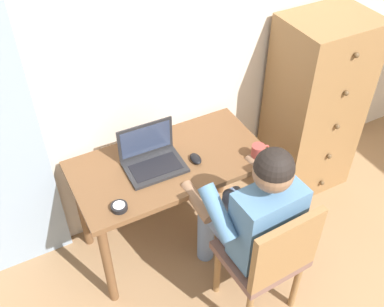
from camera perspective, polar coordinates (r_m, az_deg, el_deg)
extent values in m
cube|color=beige|center=(2.87, 2.11, 14.19)|extent=(4.80, 0.05, 2.50)
cube|color=brown|center=(2.74, -2.83, -1.25)|extent=(1.16, 0.60, 0.03)
cylinder|color=brown|center=(2.75, -10.40, -13.40)|extent=(0.06, 0.06, 0.70)
cylinder|color=brown|center=(3.05, 8.36, -5.87)|extent=(0.06, 0.06, 0.70)
cylinder|color=brown|center=(3.06, -13.53, -6.60)|extent=(0.06, 0.06, 0.70)
cylinder|color=brown|center=(3.33, 3.68, -0.44)|extent=(0.06, 0.06, 0.70)
cube|color=olive|center=(3.35, 14.90, 5.53)|extent=(0.58, 0.45, 1.34)
sphere|color=brown|center=(3.57, 15.83, -3.52)|extent=(0.04, 0.04, 0.04)
sphere|color=brown|center=(3.39, 16.66, -0.32)|extent=(0.04, 0.04, 0.04)
sphere|color=brown|center=(3.22, 17.58, 3.22)|extent=(0.04, 0.04, 0.04)
sphere|color=brown|center=(3.07, 18.59, 7.13)|extent=(0.04, 0.04, 0.04)
sphere|color=brown|center=(2.94, 19.73, 11.42)|extent=(0.04, 0.04, 0.04)
cube|color=brown|center=(2.66, 8.42, -12.19)|extent=(0.44, 0.42, 0.05)
cube|color=olive|center=(2.40, 11.62, -11.78)|extent=(0.42, 0.06, 0.42)
cylinder|color=olive|center=(2.99, 8.73, -11.35)|extent=(0.04, 0.04, 0.42)
cylinder|color=olive|center=(2.86, 3.16, -14.26)|extent=(0.04, 0.04, 0.42)
cylinder|color=olive|center=(2.86, 12.74, -15.62)|extent=(0.04, 0.04, 0.42)
cylinder|color=#6B84AD|center=(2.76, 7.26, -7.71)|extent=(0.16, 0.41, 0.14)
cylinder|color=#6B84AD|center=(2.69, 4.14, -9.25)|extent=(0.16, 0.41, 0.14)
cylinder|color=#6B84AD|center=(3.05, 4.63, -8.29)|extent=(0.11, 0.11, 0.49)
cylinder|color=#6B84AD|center=(2.98, 1.74, -9.67)|extent=(0.11, 0.11, 0.49)
cube|color=teal|center=(2.44, 9.22, -8.53)|extent=(0.37, 0.22, 0.46)
cylinder|color=teal|center=(2.55, 11.54, -3.39)|extent=(0.11, 0.30, 0.25)
cylinder|color=teal|center=(2.35, 3.23, -7.36)|extent=(0.11, 0.30, 0.25)
cylinder|color=#846047|center=(2.72, 8.59, -2.42)|extent=(0.08, 0.27, 0.11)
cylinder|color=#846047|center=(2.54, 0.65, -6.00)|extent=(0.08, 0.27, 0.11)
sphere|color=#846047|center=(2.18, 10.07, -2.31)|extent=(0.20, 0.20, 0.20)
sphere|color=black|center=(2.16, 10.17, -1.74)|extent=(0.20, 0.20, 0.20)
cube|color=#232326|center=(2.68, -4.60, -1.70)|extent=(0.34, 0.25, 0.02)
cube|color=black|center=(2.67, -4.53, -1.67)|extent=(0.29, 0.16, 0.00)
cube|color=#232326|center=(2.69, -5.79, 1.78)|extent=(0.34, 0.02, 0.22)
cube|color=#2D3851|center=(2.69, -5.75, 1.71)|extent=(0.31, 0.01, 0.18)
ellipsoid|color=black|center=(2.72, 0.46, -0.64)|extent=(0.06, 0.10, 0.03)
cylinder|color=black|center=(2.48, -9.02, -6.57)|extent=(0.09, 0.09, 0.03)
cylinder|color=silver|center=(2.47, -9.05, -6.33)|extent=(0.06, 0.06, 0.00)
cylinder|color=#9E3D38|center=(2.74, 8.18, 0.19)|extent=(0.08, 0.08, 0.09)
torus|color=#9E3D38|center=(2.76, 9.08, 0.60)|extent=(0.06, 0.01, 0.06)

